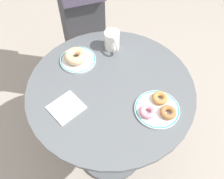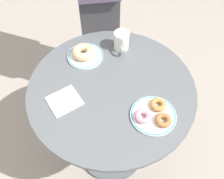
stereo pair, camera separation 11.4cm
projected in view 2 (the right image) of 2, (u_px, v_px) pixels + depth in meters
name	position (u px, v px, depth m)	size (l,w,h in m)	color
ground_plane	(112.00, 150.00, 1.75)	(7.00, 7.00, 0.02)	#9E9389
cafe_table	(112.00, 114.00, 1.36)	(0.78, 0.78, 0.72)	#565B60
plate_left	(85.00, 56.00, 1.28)	(0.18, 0.18, 0.01)	white
plate_right	(153.00, 115.00, 1.07)	(0.19, 0.19, 0.01)	white
donut_glazed	(83.00, 52.00, 1.26)	(0.11, 0.11, 0.04)	#E0B789
donut_cinnamon	(163.00, 120.00, 1.04)	(0.07, 0.07, 0.02)	#A36B3D
donut_old_fashioned	(158.00, 105.00, 1.08)	(0.07, 0.07, 0.02)	#BC7F42
donut_pink_frosted	(143.00, 116.00, 1.05)	(0.07, 0.07, 0.02)	pink
paper_napkin	(64.00, 101.00, 1.12)	(0.12, 0.13, 0.01)	white
coffee_mug	(122.00, 41.00, 1.28)	(0.11, 0.09, 0.10)	white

